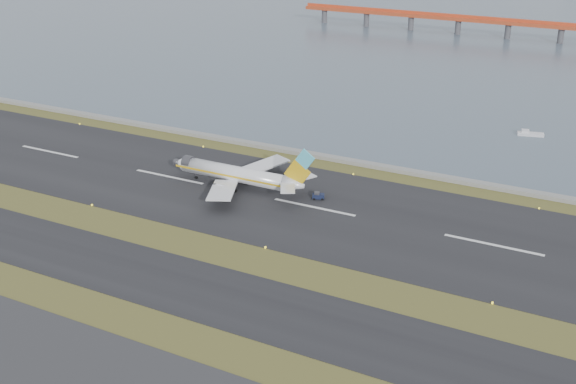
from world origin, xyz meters
name	(u,v)px	position (x,y,z in m)	size (l,w,h in m)	color
ground	(246,264)	(0.00, 0.00, 0.00)	(1000.00, 1000.00, 0.00)	#3E4C1B
taxiway_strip	(212,293)	(0.00, -12.00, 0.05)	(1000.00, 18.00, 0.10)	black
runway_strip	(314,207)	(0.00, 30.00, 0.05)	(1000.00, 45.00, 0.10)	black
seawall	(365,164)	(0.00, 60.00, 0.50)	(1000.00, 2.50, 1.00)	gray
red_pier	(562,28)	(20.00, 250.00, 7.28)	(260.00, 5.00, 10.20)	#C54521
airliner	(239,175)	(-20.80, 31.95, 3.46)	(38.52, 32.89, 12.80)	white
pushback_tug	(318,196)	(-1.29, 34.67, 0.86)	(3.15, 2.52, 1.77)	#131A35
workboat_near	(530,134)	(33.22, 105.08, 0.56)	(7.70, 4.00, 1.79)	silver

